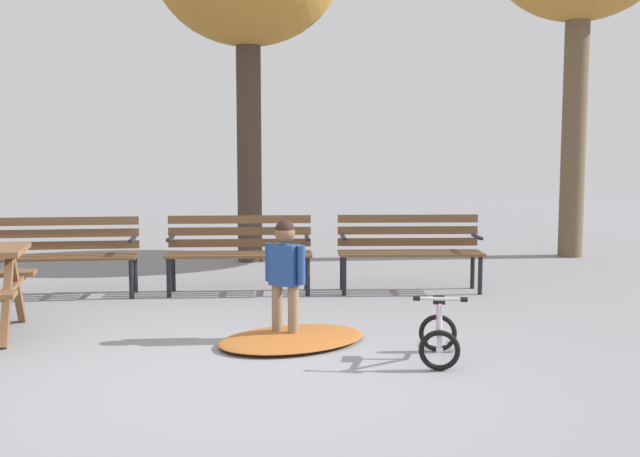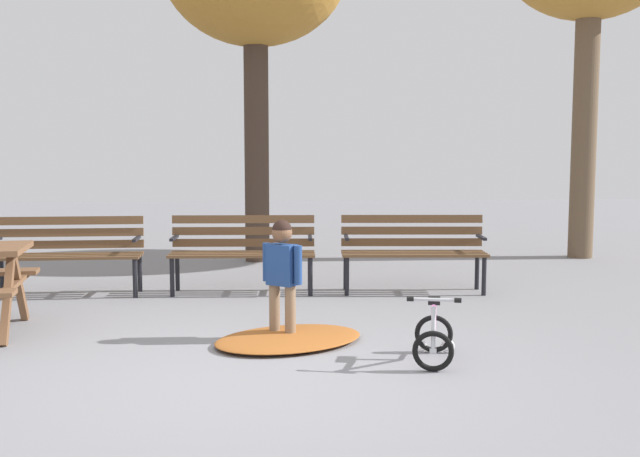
% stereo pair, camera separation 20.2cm
% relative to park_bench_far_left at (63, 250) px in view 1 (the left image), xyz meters
% --- Properties ---
extents(ground, '(36.00, 36.00, 0.00)m').
position_rel_park_bench_far_left_xyz_m(ground, '(1.96, -3.23, -0.51)').
color(ground, gray).
extents(park_bench_far_left, '(1.61, 0.48, 0.85)m').
position_rel_park_bench_far_left_xyz_m(park_bench_far_left, '(0.00, 0.00, 0.00)').
color(park_bench_far_left, brown).
rests_on(park_bench_far_left, ground).
extents(park_bench_left, '(1.62, 0.54, 0.85)m').
position_rel_park_bench_far_left_xyz_m(park_bench_left, '(1.91, 0.01, 0.00)').
color(park_bench_left, brown).
rests_on(park_bench_left, ground).
extents(park_bench_right, '(1.63, 0.57, 0.85)m').
position_rel_park_bench_far_left_xyz_m(park_bench_right, '(3.81, -0.09, 0.00)').
color(park_bench_right, brown).
rests_on(park_bench_right, ground).
extents(child_standing, '(0.32, 0.28, 1.01)m').
position_rel_park_bench_far_left_xyz_m(child_standing, '(2.29, -2.15, 0.08)').
color(child_standing, '#7F664C').
rests_on(child_standing, ground).
extents(kids_bicycle, '(0.47, 0.61, 0.54)m').
position_rel_park_bench_far_left_xyz_m(kids_bicycle, '(3.41, -2.90, -0.31)').
color(kids_bicycle, black).
rests_on(kids_bicycle, ground).
extents(leaf_pile, '(1.53, 1.35, 0.07)m').
position_rel_park_bench_far_left_xyz_m(leaf_pile, '(2.34, -2.27, -0.48)').
color(leaf_pile, '#9E5623').
rests_on(leaf_pile, ground).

